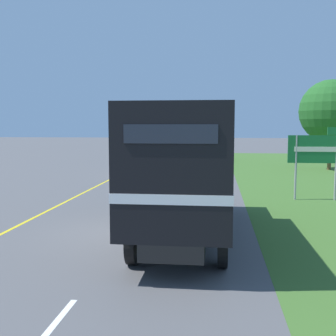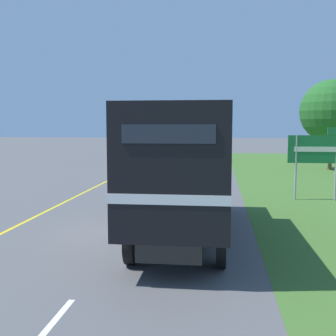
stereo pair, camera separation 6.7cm
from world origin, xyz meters
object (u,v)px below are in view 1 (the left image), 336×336
Objects in this scene: horse_trailer_truck at (186,167)px; roadside_tree_mid at (331,111)px; lead_car_white at (147,159)px; highway_sign at (318,152)px; lead_car_grey_ahead at (209,150)px.

roadside_tree_mid reaches higher than horse_trailer_truck.
roadside_tree_mid is (8.95, 19.63, 2.18)m from horse_trailer_truck.
lead_car_white is 1.28× the size of highway_sign.
lead_car_white is at bearing 103.61° from horse_trailer_truck.
roadside_tree_mid is (8.77, -6.93, 3.19)m from lead_car_grey_ahead.
highway_sign is 13.69m from roadside_tree_mid.
highway_sign is (4.93, -19.90, 1.06)m from lead_car_grey_ahead.
highway_sign is 0.48× the size of roadside_tree_mid.
lead_car_grey_ahead is at bearing 89.61° from horse_trailer_truck.
lead_car_white is 13.78m from roadside_tree_mid.
roadside_tree_mid is at bearing 65.50° from horse_trailer_truck.
roadside_tree_mid is at bearing 20.20° from lead_car_white.
lead_car_grey_ahead is (0.18, 26.56, -1.01)m from horse_trailer_truck.
horse_trailer_truck reaches higher than lead_car_grey_ahead.
lead_car_white is 12.13m from highway_sign.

